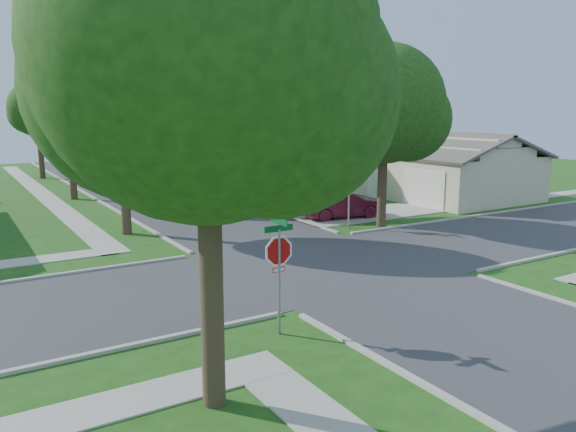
% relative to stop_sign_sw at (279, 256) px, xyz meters
% --- Properties ---
extents(ground, '(100.00, 100.00, 0.00)m').
position_rel_stop_sign_sw_xyz_m(ground, '(4.70, 4.70, -2.03)').
color(ground, '#1C4914').
rests_on(ground, ground).
extents(road_ns, '(7.00, 100.00, 0.02)m').
position_rel_stop_sign_sw_xyz_m(road_ns, '(4.70, 4.70, -2.03)').
color(road_ns, '#333335').
rests_on(road_ns, ground).
extents(sidewalk_ne, '(1.20, 40.00, 0.04)m').
position_rel_stop_sign_sw_xyz_m(sidewalk_ne, '(10.80, 30.70, -2.01)').
color(sidewalk_ne, '#9E9B91').
rests_on(sidewalk_ne, ground).
extents(sidewalk_nw, '(1.20, 40.00, 0.04)m').
position_rel_stop_sign_sw_xyz_m(sidewalk_nw, '(-1.40, 30.70, -2.01)').
color(sidewalk_nw, '#9E9B91').
rests_on(sidewalk_nw, ground).
extents(driveway, '(8.80, 3.60, 0.05)m').
position_rel_stop_sign_sw_xyz_m(driveway, '(12.60, 11.80, -2.01)').
color(driveway, '#9E9B91').
rests_on(driveway, ground).
extents(stop_sign_sw, '(1.05, 0.80, 2.98)m').
position_rel_stop_sign_sw_xyz_m(stop_sign_sw, '(0.00, 0.00, 0.00)').
color(stop_sign_sw, gray).
rests_on(stop_sign_sw, ground).
extents(stop_sign_ne, '(1.05, 0.80, 2.98)m').
position_rel_stop_sign_sw_xyz_m(stop_sign_ne, '(9.40, 9.40, 0.00)').
color(stop_sign_ne, gray).
rests_on(stop_sign_ne, ground).
extents(tree_e_near, '(4.97, 4.80, 8.28)m').
position_rel_stop_sign_sw_xyz_m(tree_e_near, '(9.45, 13.71, 3.61)').
color(tree_e_near, '#38281C').
rests_on(tree_e_near, ground).
extents(tree_e_mid, '(5.59, 5.40, 9.21)m').
position_rel_stop_sign_sw_xyz_m(tree_e_mid, '(9.46, 25.71, 4.22)').
color(tree_e_mid, '#38281C').
rests_on(tree_e_mid, ground).
extents(tree_e_far, '(5.17, 5.00, 8.72)m').
position_rel_stop_sign_sw_xyz_m(tree_e_far, '(9.45, 38.71, 3.95)').
color(tree_e_far, '#38281C').
rests_on(tree_e_far, ground).
extents(tree_w_near, '(5.38, 5.20, 8.97)m').
position_rel_stop_sign_sw_xyz_m(tree_w_near, '(0.06, 13.71, 4.08)').
color(tree_w_near, '#38281C').
rests_on(tree_w_near, ground).
extents(tree_w_mid, '(5.80, 5.60, 9.56)m').
position_rel_stop_sign_sw_xyz_m(tree_w_mid, '(0.06, 25.71, 4.46)').
color(tree_w_mid, '#38281C').
rests_on(tree_w_mid, ground).
extents(tree_w_far, '(4.76, 4.60, 8.04)m').
position_rel_stop_sign_sw_xyz_m(tree_w_far, '(0.05, 38.71, 3.48)').
color(tree_w_far, '#38281C').
rests_on(tree_w_far, ground).
extents(tree_sw_corner, '(6.21, 6.00, 9.55)m').
position_rel_stop_sign_sw_xyz_m(tree_sw_corner, '(-2.74, -2.29, 4.23)').
color(tree_sw_corner, '#38281C').
rests_on(tree_sw_corner, ground).
extents(tree_ne_corner, '(5.80, 5.60, 8.66)m').
position_rel_stop_sign_sw_xyz_m(tree_ne_corner, '(11.06, 8.91, 3.56)').
color(tree_ne_corner, '#38281C').
rests_on(tree_ne_corner, ground).
extents(house_ne_near, '(8.42, 13.60, 4.23)m').
position_rel_stop_sign_sw_xyz_m(house_ne_near, '(20.69, 15.70, -0.51)').
color(house_ne_near, beige).
rests_on(house_ne_near, ground).
extents(house_ne_far, '(8.42, 13.60, 4.23)m').
position_rel_stop_sign_sw_xyz_m(house_ne_far, '(20.69, 33.70, -0.51)').
color(house_ne_far, beige).
rests_on(house_ne_far, ground).
extents(car_driveway, '(4.56, 2.22, 1.44)m').
position_rel_stop_sign_sw_xyz_m(car_driveway, '(10.70, 11.62, -1.31)').
color(car_driveway, '#4F1022').
rests_on(car_driveway, ground).
extents(car_curb_east, '(1.84, 4.39, 1.49)m').
position_rel_stop_sign_sw_xyz_m(car_curb_east, '(7.90, 28.88, -1.29)').
color(car_curb_east, black).
rests_on(car_curb_east, ground).
extents(car_curb_west, '(2.20, 4.83, 1.37)m').
position_rel_stop_sign_sw_xyz_m(car_curb_west, '(3.50, 37.34, -1.34)').
color(car_curb_west, black).
rests_on(car_curb_west, ground).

